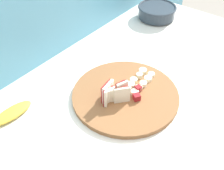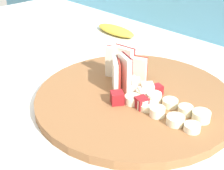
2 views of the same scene
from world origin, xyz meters
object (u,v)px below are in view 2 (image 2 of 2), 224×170
(apple_wedge_fan, at_px, (123,68))
(banana_peel, at_px, (116,30))
(cutting_board, at_px, (135,98))
(apple_dice_pile, at_px, (137,91))
(banana_slice_rows, at_px, (166,108))

(apple_wedge_fan, bearing_deg, banana_peel, 138.14)
(cutting_board, relative_size, apple_wedge_fan, 3.81)
(apple_wedge_fan, distance_m, apple_dice_pile, 0.06)
(cutting_board, distance_m, banana_peel, 0.37)
(apple_wedge_fan, distance_m, banana_peel, 0.32)
(apple_dice_pile, height_order, banana_slice_rows, apple_dice_pile)
(cutting_board, height_order, apple_dice_pile, apple_dice_pile)
(banana_slice_rows, bearing_deg, apple_wedge_fan, 169.66)
(apple_wedge_fan, xyz_separation_m, apple_dice_pile, (0.06, -0.02, -0.02))
(banana_slice_rows, bearing_deg, banana_peel, 146.73)
(banana_slice_rows, xyz_separation_m, banana_peel, (-0.36, 0.24, -0.01))
(apple_dice_pile, height_order, banana_peel, apple_dice_pile)
(apple_wedge_fan, relative_size, banana_peel, 0.68)
(banana_slice_rows, bearing_deg, apple_dice_pile, 178.50)
(cutting_board, relative_size, banana_slice_rows, 2.52)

